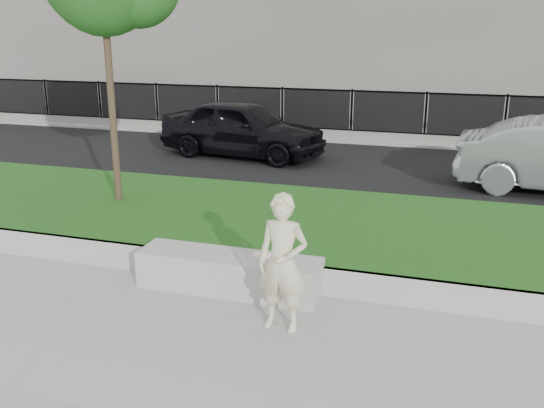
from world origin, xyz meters
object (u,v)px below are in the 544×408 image
(stone_bench, at_px, (229,273))
(car_dark, at_px, (243,128))
(book, at_px, (262,255))
(man, at_px, (282,263))

(stone_bench, height_order, car_dark, car_dark)
(stone_bench, bearing_deg, car_dark, 108.95)
(book, bearing_deg, stone_bench, -168.14)
(stone_bench, height_order, man, man)
(stone_bench, xyz_separation_m, man, (1.00, -0.79, 0.57))
(stone_bench, distance_m, book, 0.53)
(stone_bench, distance_m, man, 1.40)
(man, relative_size, car_dark, 0.37)
(man, bearing_deg, book, 124.20)
(stone_bench, bearing_deg, man, -38.55)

